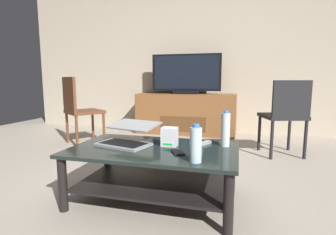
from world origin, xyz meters
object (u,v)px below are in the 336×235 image
(side_chair, at_px, (78,107))
(cell_phone, at_px, (178,152))
(media_cabinet, at_px, (186,114))
(tv_remote, at_px, (204,143))
(coffee_table, at_px, (154,164))
(television, at_px, (186,75))
(dining_chair, at_px, (286,113))
(router_box, at_px, (170,137))
(water_bottle_far, at_px, (196,144))
(water_bottle_near, at_px, (225,129))
(laptop, at_px, (128,136))
(soundbar_remote, at_px, (200,154))

(side_chair, relative_size, cell_phone, 6.59)
(media_cabinet, height_order, cell_phone, media_cabinet)
(media_cabinet, height_order, tv_remote, media_cabinet)
(coffee_table, height_order, television, television)
(dining_chair, bearing_deg, television, 144.24)
(dining_chair, relative_size, tv_remote, 5.51)
(media_cabinet, xyz_separation_m, router_box, (0.35, -2.39, 0.14))
(side_chair, bearing_deg, water_bottle_far, -40.89)
(water_bottle_near, height_order, cell_phone, water_bottle_near)
(coffee_table, height_order, water_bottle_near, water_bottle_near)
(router_box, distance_m, water_bottle_far, 0.42)
(dining_chair, relative_size, cell_phone, 6.29)
(laptop, bearing_deg, soundbar_remote, -15.72)
(water_bottle_far, bearing_deg, media_cabinet, 102.44)
(cell_phone, height_order, tv_remote, tv_remote)
(water_bottle_near, height_order, tv_remote, water_bottle_near)
(water_bottle_near, bearing_deg, side_chair, 149.44)
(side_chair, relative_size, water_bottle_near, 3.47)
(cell_phone, bearing_deg, soundbar_remote, -32.39)
(side_chair, distance_m, water_bottle_near, 2.36)
(side_chair, height_order, water_bottle_near, side_chair)
(router_box, bearing_deg, cell_phone, -59.01)
(television, bearing_deg, water_bottle_near, -71.73)
(water_bottle_far, bearing_deg, soundbar_remote, 88.39)
(coffee_table, distance_m, laptop, 0.30)
(cell_phone, relative_size, tv_remote, 0.88)
(coffee_table, xyz_separation_m, water_bottle_near, (0.49, 0.18, 0.25))
(cell_phone, bearing_deg, tv_remote, 38.50)
(water_bottle_far, height_order, soundbar_remote, water_bottle_far)
(television, bearing_deg, tv_remote, -75.38)
(water_bottle_near, distance_m, soundbar_remote, 0.34)
(television, relative_size, soundbar_remote, 7.01)
(coffee_table, height_order, cell_phone, cell_phone)
(water_bottle_near, bearing_deg, soundbar_remote, -117.12)
(television, distance_m, soundbar_remote, 2.69)
(cell_phone, bearing_deg, water_bottle_near, 16.93)
(router_box, height_order, cell_phone, router_box)
(coffee_table, xyz_separation_m, side_chair, (-1.54, 1.38, 0.24))
(laptop, bearing_deg, dining_chair, 46.87)
(media_cabinet, distance_m, dining_chair, 1.70)
(dining_chair, bearing_deg, water_bottle_near, -115.16)
(side_chair, xyz_separation_m, cell_phone, (1.73, -1.46, -0.11))
(television, height_order, soundbar_remote, television)
(water_bottle_near, bearing_deg, laptop, -170.35)
(dining_chair, xyz_separation_m, water_bottle_far, (-0.76, -1.72, -0.00))
(media_cabinet, height_order, television, television)
(media_cabinet, distance_m, side_chair, 1.69)
(side_chair, height_order, router_box, side_chair)
(coffee_table, distance_m, soundbar_remote, 0.39)
(media_cabinet, bearing_deg, coffee_table, -84.06)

